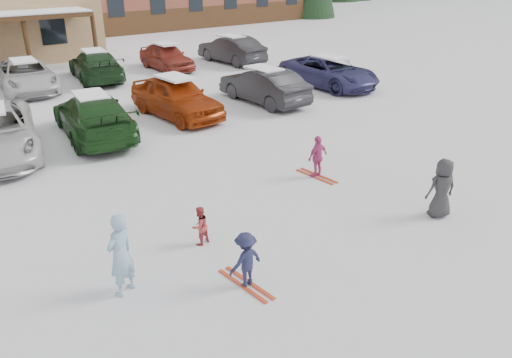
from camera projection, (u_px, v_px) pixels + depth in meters
ground at (271, 237)px, 11.34m from camera, size 160.00×160.00×0.00m
lamp_post at (53, 1)px, 29.21m from camera, size 0.50×0.25×5.88m
adult_skier at (120, 255)px, 9.14m from camera, size 0.72×0.63×1.67m
toddler_red at (200, 226)px, 10.89m from camera, size 0.50×0.43×0.90m
child_navy at (246, 260)px, 9.45m from camera, size 0.78×0.50×1.15m
skis_child_navy at (246, 284)px, 9.68m from camera, size 0.33×1.41×0.03m
child_magenta at (318, 157)px, 14.15m from camera, size 0.75×0.37×1.24m
skis_child_magenta at (317, 176)px, 14.40m from camera, size 0.33×1.41×0.03m
bystander_dark at (442, 188)px, 11.95m from camera, size 0.84×0.69×1.49m
parked_car_3 at (93, 116)px, 17.27m from camera, size 2.71×5.41×1.51m
parked_car_4 at (176, 97)px, 19.42m from camera, size 2.25×4.76×1.57m
parked_car_5 at (264, 86)px, 21.28m from camera, size 1.76×4.58×1.49m
parked_car_6 at (329, 72)px, 23.92m from camera, size 2.66×5.26×1.43m
parked_car_10 at (26, 76)px, 23.15m from camera, size 2.72×5.31×1.43m
parked_car_11 at (96, 65)px, 25.18m from camera, size 2.76×5.32×1.47m
parked_car_12 at (166, 57)px, 27.47m from camera, size 1.71×4.19×1.42m
parked_car_13 at (231, 50)px, 29.17m from camera, size 2.01×4.80×1.54m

